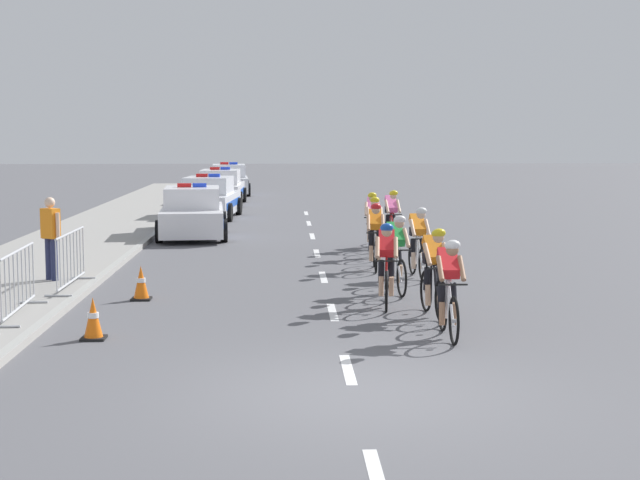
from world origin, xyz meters
name	(u,v)px	position (x,y,z in m)	size (l,w,h in m)	color
ground_plane	(354,393)	(0.00, 0.00, 0.00)	(160.00, 160.00, 0.00)	#56565B
sidewalk_slab	(70,248)	(-6.43, 14.00, 0.06)	(3.71, 60.00, 0.12)	gray
kerb_edge	(139,248)	(-4.65, 14.00, 0.07)	(0.16, 60.00, 0.13)	#9E9E99
lane_markings_centre	(320,264)	(0.00, 11.14, 0.00)	(0.14, 29.60, 0.01)	white
cyclist_lead	(449,287)	(1.64, 2.99, 0.79)	(0.42, 1.72, 1.56)	black
cyclist_second	(434,271)	(1.67, 4.64, 0.79)	(0.45, 1.72, 1.56)	black
cyclist_third	(386,263)	(0.97, 5.57, 0.79)	(0.45, 1.72, 1.56)	black
cyclist_fourth	(396,253)	(1.31, 7.06, 0.79)	(0.46, 1.72, 1.56)	black
cyclist_fifth	(418,241)	(2.00, 8.95, 0.79)	(0.44, 1.72, 1.56)	black
cyclist_sixth	(375,235)	(1.21, 10.14, 0.79)	(0.43, 1.72, 1.56)	black
cyclist_seventh	(374,226)	(1.38, 12.22, 0.79)	(0.43, 1.72, 1.56)	black
cyclist_eighth	(372,220)	(1.48, 13.88, 0.79)	(0.45, 1.72, 1.56)	black
cyclist_ninth	(391,217)	(2.08, 14.71, 0.79)	(0.44, 1.72, 1.56)	black
police_car_nearest	(192,214)	(-3.52, 17.03, 0.68)	(2.24, 4.52, 1.59)	white
police_car_second	(209,199)	(-3.52, 23.26, 0.68)	(2.24, 4.52, 1.59)	silver
police_car_third	(221,189)	(-3.52, 29.59, 0.68)	(2.07, 4.44, 1.59)	white
police_car_furthest	(229,181)	(-3.52, 35.88, 0.68)	(2.22, 4.51, 1.59)	silver
crowd_barrier_middle	(18,283)	(-5.17, 4.48, 0.65)	(0.60, 2.32, 1.07)	#B7BABF
crowd_barrier_rear	(71,260)	(-4.92, 7.24, 0.65)	(0.51, 2.32, 1.07)	#B7BABF
traffic_cone_near	(141,283)	(-3.48, 6.49, 0.31)	(0.36, 0.36, 0.64)	black
traffic_cone_mid	(93,319)	(-3.69, 3.11, 0.31)	(0.36, 0.36, 0.64)	black
spectator_closest	(51,233)	(-5.51, 8.17, 1.08)	(0.46, 0.39, 1.68)	#23284C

